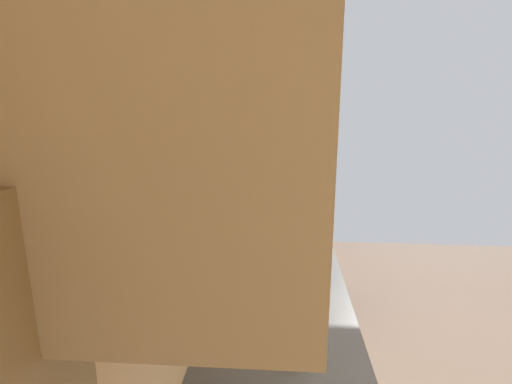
{
  "coord_description": "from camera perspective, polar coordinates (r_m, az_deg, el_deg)",
  "views": [
    {
      "loc": [
        -1.61,
        1.27,
        1.75
      ],
      "look_at": [
        -0.33,
        1.36,
        1.44
      ],
      "focal_mm": 26.93,
      "sensor_mm": 36.0,
      "label": 1
    }
  ],
  "objects": [
    {
      "name": "microwave",
      "position": [
        1.94,
        3.11,
        -7.58
      ],
      "size": [
        0.49,
        0.39,
        0.31
      ],
      "color": "white",
      "rests_on": "counter_run"
    },
    {
      "name": "kettle",
      "position": [
        2.4,
        4.7,
        -5.59
      ],
      "size": [
        0.19,
        0.14,
        0.15
      ],
      "color": "black",
      "rests_on": "counter_run"
    },
    {
      "name": "wall_back",
      "position": [
        1.7,
        -8.32,
        0.0
      ],
      "size": [
        3.85,
        0.12,
        2.71
      ],
      "primitive_type": "cube",
      "color": "#EDBE80",
      "rests_on": "ground_plane"
    },
    {
      "name": "oven_range",
      "position": [
        3.26,
        4.43,
        -9.66
      ],
      "size": [
        0.61,
        0.69,
        1.08
      ],
      "color": "#B7BABF",
      "rests_on": "ground_plane"
    },
    {
      "name": "bowl",
      "position": [
        1.45,
        5.11,
        -20.64
      ],
      "size": [
        0.17,
        0.17,
        0.07
      ],
      "color": "gold",
      "rests_on": "counter_run"
    },
    {
      "name": "upper_cabinets",
      "position": [
        1.23,
        -1.82,
        14.93
      ],
      "size": [
        1.69,
        0.35,
        0.65
      ],
      "color": "beige"
    }
  ]
}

